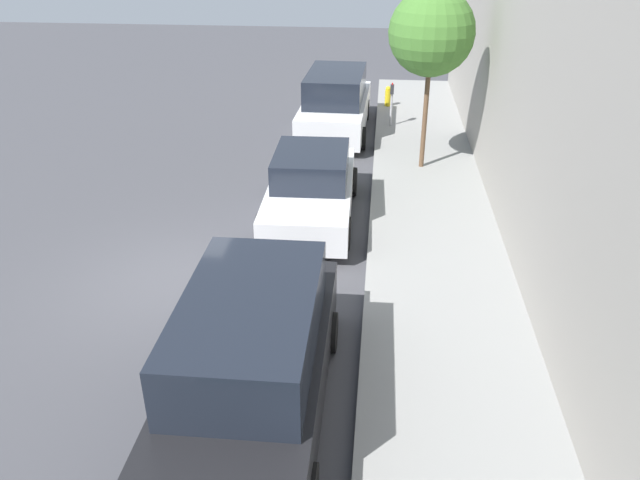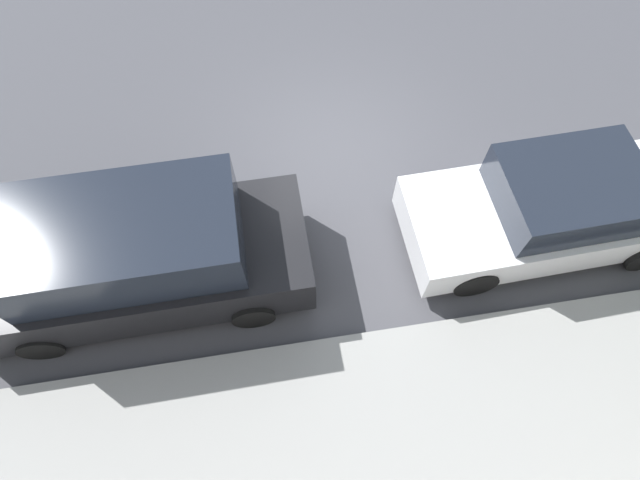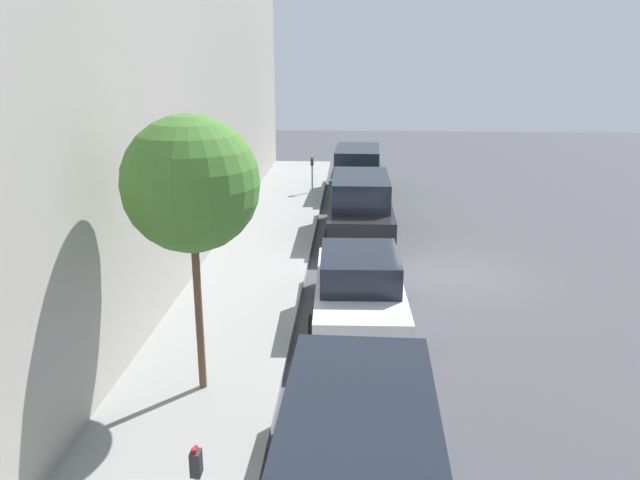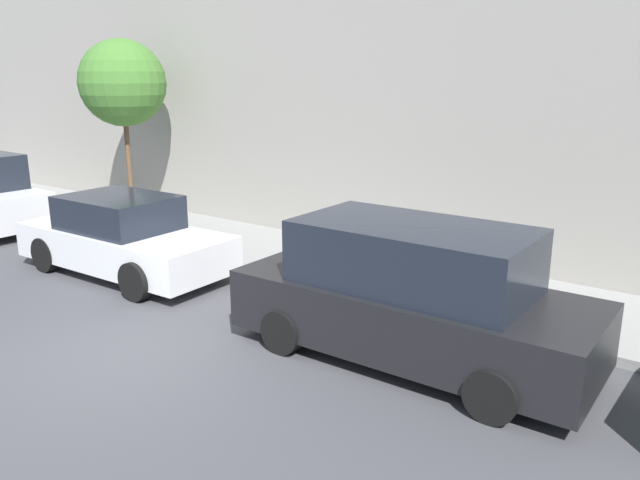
# 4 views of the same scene
# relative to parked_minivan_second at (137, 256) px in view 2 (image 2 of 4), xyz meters

# --- Properties ---
(ground_plane) EXTENTS (60.00, 60.00, 0.00)m
(ground_plane) POSITION_rel_parked_minivan_second_xyz_m (-2.11, 3.25, -0.92)
(ground_plane) COLOR #424247
(sidewalk) EXTENTS (2.77, 32.00, 0.15)m
(sidewalk) POSITION_rel_parked_minivan_second_xyz_m (2.77, 3.25, -0.85)
(sidewalk) COLOR gray
(sidewalk) RESTS_ON ground_plane
(parked_minivan_second) EXTENTS (2.02, 4.91, 1.90)m
(parked_minivan_second) POSITION_rel_parked_minivan_second_xyz_m (0.00, 0.00, 0.00)
(parked_minivan_second) COLOR black
(parked_minivan_second) RESTS_ON ground_plane
(parked_sedan_third) EXTENTS (1.92, 4.54, 1.54)m
(parked_sedan_third) POSITION_rel_parked_minivan_second_xyz_m (0.06, 6.31, -0.20)
(parked_sedan_third) COLOR silver
(parked_sedan_third) RESTS_ON ground_plane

